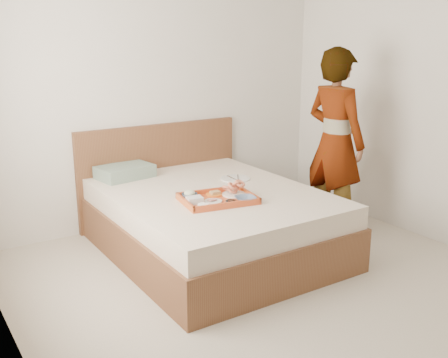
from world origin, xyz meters
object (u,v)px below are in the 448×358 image
object	(u,v)px
bed	(212,222)
dinner_plate	(235,179)
person	(335,142)
tray	(218,198)

from	to	relation	value
bed	dinner_plate	bearing A→B (deg)	29.21
bed	person	bearing A→B (deg)	-8.46
dinner_plate	person	size ratio (longest dim) A/B	0.16
tray	person	size ratio (longest dim) A/B	0.33
person	bed	bearing A→B (deg)	76.38
tray	dinner_plate	xyz separation A→B (m)	(0.47, 0.46, -0.02)
bed	person	world-z (taller)	person
bed	tray	bearing A→B (deg)	-112.88
bed	person	size ratio (longest dim) A/B	1.19
tray	dinner_plate	world-z (taller)	tray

